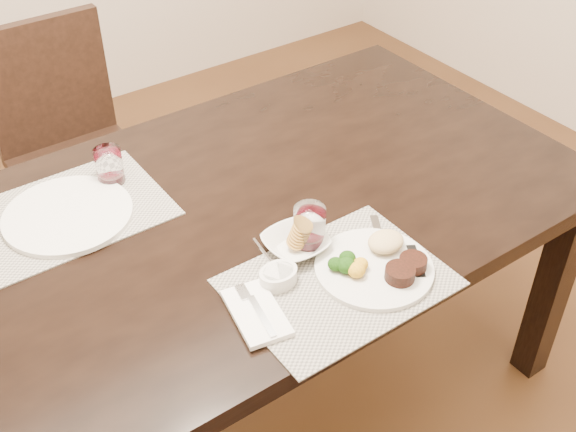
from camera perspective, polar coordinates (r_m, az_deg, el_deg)
ground_plane at (r=2.29m, az=-5.55°, el=-15.32°), size 4.50×4.50×0.00m
dining_table at (r=1.80m, az=-6.83°, el=-2.59°), size 2.00×1.00×0.75m
chair_far at (r=2.61m, az=-16.92°, el=5.78°), size 0.42×0.42×0.90m
placemat_near at (r=1.58m, az=3.99°, el=-5.24°), size 0.46×0.34×0.00m
placemat_far at (r=1.84m, az=-16.93°, el=0.30°), size 0.46×0.34×0.00m
dinner_plate at (r=1.61m, az=7.24°, el=-3.74°), size 0.26×0.26×0.05m
napkin_fork at (r=1.50m, az=-2.52°, el=-7.63°), size 0.13×0.19×0.02m
steak_knife at (r=1.65m, az=9.35°, el=-3.12°), size 0.09×0.24×0.01m
cracker_bowl at (r=1.64m, az=0.60°, el=-2.15°), size 0.14×0.14×0.06m
sauce_ramekin at (r=1.56m, az=-0.77°, el=-4.74°), size 0.09×0.13×0.07m
wine_glass_near at (r=1.64m, az=1.70°, el=-0.97°), size 0.07×0.07×0.10m
far_plate at (r=1.82m, az=-17.00°, el=0.09°), size 0.31×0.31×0.01m
wine_glass_far at (r=1.89m, az=-13.91°, el=3.74°), size 0.07×0.07×0.10m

